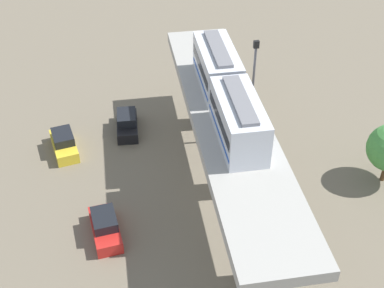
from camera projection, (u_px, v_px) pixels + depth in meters
name	position (u px, v px, depth m)	size (l,w,h in m)	color
ground_plane	(226.00, 191.00, 41.36)	(120.00, 120.00, 0.00)	#706654
viaduct	(228.00, 137.00, 38.12)	(5.20, 28.00, 6.93)	#A8A59E
train	(227.00, 92.00, 36.95)	(2.64, 13.55, 3.24)	silver
parked_car_black	(127.00, 124.00, 47.16)	(1.99, 4.28, 1.76)	black
parked_car_red	(105.00, 227.00, 37.30)	(2.34, 4.40, 1.76)	red
parked_car_yellow	(64.00, 144.00, 44.87)	(2.62, 4.48, 1.76)	yellow
signal_post	(253.00, 88.00, 43.36)	(0.44, 0.28, 9.53)	#4C4C51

